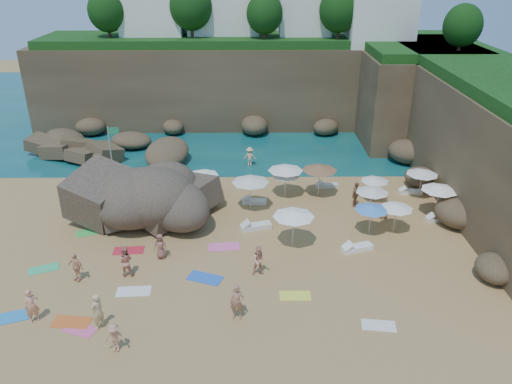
{
  "coord_description": "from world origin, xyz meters",
  "views": [
    {
      "loc": [
        1.72,
        -26.36,
        15.91
      ],
      "look_at": [
        2.0,
        3.0,
        2.0
      ],
      "focal_mm": 35.0,
      "sensor_mm": 36.0,
      "label": 1
    }
  ],
  "objects_px": {
    "flag_pole": "(112,146)",
    "person_stand_6": "(97,311)",
    "parasol_2": "(372,190)",
    "person_stand_1": "(125,261)",
    "person_stand_5": "(154,181)",
    "person_stand_4": "(384,208)",
    "parasol_1": "(286,174)",
    "person_stand_3": "(356,194)",
    "rock_outcrop": "(155,216)",
    "person_stand_0": "(32,306)",
    "person_stand_2": "(250,157)",
    "parasol_0": "(203,173)",
    "lounger_0": "(254,202)"
  },
  "relations": [
    {
      "from": "parasol_1",
      "to": "parasol_2",
      "type": "distance_m",
      "value": 6.3
    },
    {
      "from": "person_stand_3",
      "to": "person_stand_6",
      "type": "height_order",
      "value": "person_stand_6"
    },
    {
      "from": "person_stand_2",
      "to": "person_stand_3",
      "type": "distance_m",
      "value": 10.58
    },
    {
      "from": "person_stand_3",
      "to": "person_stand_6",
      "type": "relative_size",
      "value": 0.98
    },
    {
      "from": "person_stand_1",
      "to": "parasol_0",
      "type": "bearing_deg",
      "value": -112.23
    },
    {
      "from": "rock_outcrop",
      "to": "lounger_0",
      "type": "distance_m",
      "value": 6.96
    },
    {
      "from": "person_stand_1",
      "to": "person_stand_3",
      "type": "bearing_deg",
      "value": -152.74
    },
    {
      "from": "person_stand_1",
      "to": "person_stand_5",
      "type": "distance_m",
      "value": 10.83
    },
    {
      "from": "person_stand_0",
      "to": "person_stand_6",
      "type": "bearing_deg",
      "value": -42.71
    },
    {
      "from": "person_stand_1",
      "to": "person_stand_4",
      "type": "height_order",
      "value": "person_stand_1"
    },
    {
      "from": "rock_outcrop",
      "to": "person_stand_0",
      "type": "bearing_deg",
      "value": -110.16
    },
    {
      "from": "flag_pole",
      "to": "person_stand_6",
      "type": "relative_size",
      "value": 2.33
    },
    {
      "from": "person_stand_2",
      "to": "person_stand_5",
      "type": "distance_m",
      "value": 8.69
    },
    {
      "from": "flag_pole",
      "to": "person_stand_3",
      "type": "height_order",
      "value": "flag_pole"
    },
    {
      "from": "lounger_0",
      "to": "person_stand_3",
      "type": "xyz_separation_m",
      "value": [
        7.06,
        -0.53,
        0.78
      ]
    },
    {
      "from": "person_stand_3",
      "to": "person_stand_1",
      "type": "bearing_deg",
      "value": 154.13
    },
    {
      "from": "lounger_0",
      "to": "person_stand_5",
      "type": "height_order",
      "value": "person_stand_5"
    },
    {
      "from": "lounger_0",
      "to": "parasol_2",
      "type": "bearing_deg",
      "value": -12.83
    },
    {
      "from": "parasol_1",
      "to": "parasol_0",
      "type": "bearing_deg",
      "value": 180.0
    },
    {
      "from": "lounger_0",
      "to": "parasol_0",
      "type": "bearing_deg",
      "value": 164.31
    },
    {
      "from": "rock_outcrop",
      "to": "person_stand_3",
      "type": "distance_m",
      "value": 13.86
    },
    {
      "from": "rock_outcrop",
      "to": "person_stand_6",
      "type": "distance_m",
      "value": 11.23
    },
    {
      "from": "lounger_0",
      "to": "person_stand_3",
      "type": "bearing_deg",
      "value": -3.43
    },
    {
      "from": "person_stand_3",
      "to": "person_stand_6",
      "type": "bearing_deg",
      "value": 164.77
    },
    {
      "from": "parasol_1",
      "to": "person_stand_3",
      "type": "xyz_separation_m",
      "value": [
        4.79,
        -1.61,
        -0.88
      ]
    },
    {
      "from": "rock_outcrop",
      "to": "parasol_0",
      "type": "xyz_separation_m",
      "value": [
        3.07,
        2.94,
        1.91
      ]
    },
    {
      "from": "parasol_0",
      "to": "parasol_1",
      "type": "relative_size",
      "value": 1.06
    },
    {
      "from": "person_stand_4",
      "to": "parasol_1",
      "type": "bearing_deg",
      "value": -156.01
    },
    {
      "from": "person_stand_2",
      "to": "person_stand_1",
      "type": "bearing_deg",
      "value": 73.21
    },
    {
      "from": "person_stand_3",
      "to": "person_stand_4",
      "type": "relative_size",
      "value": 1.17
    },
    {
      "from": "person_stand_6",
      "to": "person_stand_4",
      "type": "bearing_deg",
      "value": 153.38
    },
    {
      "from": "person_stand_2",
      "to": "person_stand_5",
      "type": "relative_size",
      "value": 0.96
    },
    {
      "from": "parasol_2",
      "to": "parasol_0",
      "type": "bearing_deg",
      "value": 165.4
    },
    {
      "from": "parasol_1",
      "to": "person_stand_1",
      "type": "xyz_separation_m",
      "value": [
        -9.35,
        -9.84,
        -0.9
      ]
    },
    {
      "from": "person_stand_3",
      "to": "person_stand_4",
      "type": "distance_m",
      "value": 2.37
    },
    {
      "from": "person_stand_0",
      "to": "person_stand_3",
      "type": "xyz_separation_m",
      "value": [
        17.7,
        12.04,
        0.01
      ]
    },
    {
      "from": "person_stand_4",
      "to": "person_stand_2",
      "type": "bearing_deg",
      "value": -174.21
    },
    {
      "from": "parasol_0",
      "to": "person_stand_4",
      "type": "xyz_separation_m",
      "value": [
        12.25,
        -3.39,
        -1.13
      ]
    },
    {
      "from": "person_stand_5",
      "to": "person_stand_2",
      "type": "bearing_deg",
      "value": 28.36
    },
    {
      "from": "parasol_0",
      "to": "person_stand_5",
      "type": "distance_m",
      "value": 4.07
    },
    {
      "from": "flag_pole",
      "to": "person_stand_5",
      "type": "xyz_separation_m",
      "value": [
        3.42,
        -2.24,
        -1.94
      ]
    },
    {
      "from": "person_stand_2",
      "to": "parasol_1",
      "type": "bearing_deg",
      "value": 119.88
    },
    {
      "from": "parasol_1",
      "to": "person_stand_0",
      "type": "xyz_separation_m",
      "value": [
        -12.91,
        -13.65,
        -0.89
      ]
    },
    {
      "from": "parasol_0",
      "to": "person_stand_0",
      "type": "distance_m",
      "value": 15.37
    },
    {
      "from": "person_stand_0",
      "to": "rock_outcrop",
      "type": "bearing_deg",
      "value": 35.24
    },
    {
      "from": "person_stand_3",
      "to": "parasol_0",
      "type": "bearing_deg",
      "value": 115.39
    },
    {
      "from": "parasol_0",
      "to": "person_stand_3",
      "type": "relative_size",
      "value": 1.2
    },
    {
      "from": "person_stand_4",
      "to": "parasol_2",
      "type": "bearing_deg",
      "value": -154.81
    },
    {
      "from": "parasol_2",
      "to": "person_stand_1",
      "type": "relative_size",
      "value": 1.23
    },
    {
      "from": "rock_outcrop",
      "to": "person_stand_5",
      "type": "relative_size",
      "value": 5.42
    }
  ]
}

